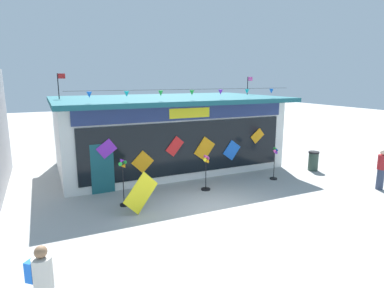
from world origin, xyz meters
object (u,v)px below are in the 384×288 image
(trash_bin, at_px, (313,161))
(display_kite_on_ground, at_px, (141,193))
(wind_spinner_far_left, at_px, (123,177))
(kite_shop_building, at_px, (166,131))
(wind_spinner_center_left, at_px, (275,161))
(wind_spinner_left, at_px, (206,170))
(person_near_camera, at_px, (381,169))
(person_mid_plaza, at_px, (43,287))

(trash_bin, height_order, display_kite_on_ground, display_kite_on_ground)
(wind_spinner_far_left, relative_size, display_kite_on_ground, 1.37)
(kite_shop_building, distance_m, display_kite_on_ground, 6.25)
(wind_spinner_center_left, height_order, display_kite_on_ground, wind_spinner_center_left)
(wind_spinner_center_left, bearing_deg, wind_spinner_left, 179.60)
(person_near_camera, distance_m, display_kite_on_ground, 9.77)
(wind_spinner_left, relative_size, display_kite_on_ground, 1.17)
(person_near_camera, bearing_deg, trash_bin, 168.41)
(wind_spinner_far_left, distance_m, trash_bin, 9.67)
(wind_spinner_far_left, bearing_deg, wind_spinner_center_left, 1.87)
(display_kite_on_ground, bearing_deg, person_mid_plaza, -124.48)
(kite_shop_building, bearing_deg, person_near_camera, -47.94)
(wind_spinner_left, bearing_deg, person_near_camera, -24.35)
(wind_spinner_left, xyz_separation_m, person_mid_plaza, (-6.12, -5.50, 0.04))
(trash_bin, relative_size, display_kite_on_ground, 0.75)
(wind_spinner_far_left, xyz_separation_m, display_kite_on_ground, (0.41, -0.76, -0.39))
(display_kite_on_ground, bearing_deg, kite_shop_building, 61.20)
(display_kite_on_ground, bearing_deg, wind_spinner_left, 18.46)
(wind_spinner_left, relative_size, person_near_camera, 0.89)
(person_mid_plaza, distance_m, display_kite_on_ground, 5.45)
(wind_spinner_center_left, distance_m, display_kite_on_ground, 6.58)
(wind_spinner_left, xyz_separation_m, wind_spinner_center_left, (3.47, -0.02, 0.02))
(person_mid_plaza, bearing_deg, trash_bin, -22.88)
(person_mid_plaza, height_order, display_kite_on_ground, person_mid_plaza)
(wind_spinner_center_left, bearing_deg, display_kite_on_ground, -171.35)
(wind_spinner_far_left, distance_m, display_kite_on_ground, 0.95)
(person_near_camera, bearing_deg, display_kite_on_ground, -119.04)
(kite_shop_building, height_order, wind_spinner_left, kite_shop_building)
(wind_spinner_center_left, relative_size, display_kite_on_ground, 1.18)
(wind_spinner_center_left, xyz_separation_m, display_kite_on_ground, (-6.50, -0.99, -0.19))
(kite_shop_building, relative_size, person_mid_plaza, 6.51)
(kite_shop_building, relative_size, wind_spinner_left, 7.28)
(wind_spinner_far_left, bearing_deg, person_mid_plaza, -116.96)
(person_near_camera, height_order, person_mid_plaza, same)
(trash_bin, bearing_deg, person_mid_plaza, -154.61)
(wind_spinner_left, height_order, display_kite_on_ground, wind_spinner_left)
(trash_bin, bearing_deg, kite_shop_building, 147.26)
(wind_spinner_far_left, height_order, person_mid_plaza, wind_spinner_far_left)
(kite_shop_building, relative_size, wind_spinner_far_left, 6.22)
(kite_shop_building, distance_m, trash_bin, 7.57)
(wind_spinner_far_left, relative_size, trash_bin, 1.83)
(person_mid_plaza, xyz_separation_m, trash_bin, (12.31, 5.84, -0.40))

